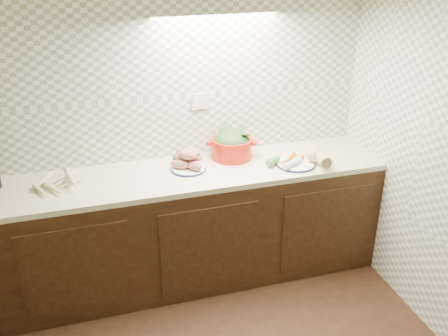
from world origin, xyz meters
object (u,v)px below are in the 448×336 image
object	(u,v)px
onion_bowl	(182,158)
dutch_oven	(232,145)
parsnip_pile	(48,185)
veg_plate	(304,158)
sweet_potato_plate	(189,161)

from	to	relation	value
onion_bowl	dutch_oven	world-z (taller)	dutch_oven
parsnip_pile	veg_plate	distance (m)	1.79
sweet_potato_plate	onion_bowl	distance (m)	0.12
sweet_potato_plate	dutch_oven	xyz separation A→B (m)	(0.36, 0.11, 0.04)
onion_bowl	parsnip_pile	bearing A→B (deg)	-171.43
sweet_potato_plate	veg_plate	xyz separation A→B (m)	(0.83, -0.16, -0.01)
dutch_oven	veg_plate	distance (m)	0.54
parsnip_pile	onion_bowl	size ratio (longest dim) A/B	2.62
sweet_potato_plate	dutch_oven	bearing A→B (deg)	17.42
veg_plate	parsnip_pile	bearing A→B (deg)	175.90
parsnip_pile	dutch_oven	distance (m)	1.33
sweet_potato_plate	onion_bowl	xyz separation A→B (m)	(-0.03, 0.11, -0.02)
parsnip_pile	dutch_oven	bearing A→B (deg)	6.02
onion_bowl	veg_plate	xyz separation A→B (m)	(0.85, -0.27, 0.01)
onion_bowl	sweet_potato_plate	bearing A→B (deg)	-77.43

